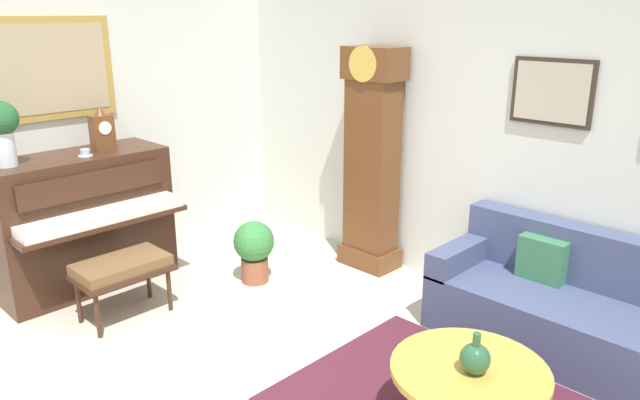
% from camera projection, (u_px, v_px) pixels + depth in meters
% --- Properties ---
extents(wall_left, '(0.13, 4.90, 2.80)m').
position_uv_depth(wall_left, '(42.00, 122.00, 5.06)').
color(wall_left, silver).
rests_on(wall_left, ground_plane).
extents(wall_back, '(5.30, 0.13, 2.80)m').
position_uv_depth(wall_back, '(465.00, 125.00, 4.94)').
color(wall_back, silver).
rests_on(wall_back, ground_plane).
extents(piano, '(0.87, 1.44, 1.17)m').
position_uv_depth(piano, '(83.00, 221.00, 5.11)').
color(piano, '#3D2316').
rests_on(piano, ground_plane).
extents(piano_bench, '(0.42, 0.70, 0.48)m').
position_uv_depth(piano_bench, '(122.00, 269.00, 4.62)').
color(piano_bench, '#3D2316').
rests_on(piano_bench, ground_plane).
extents(grandfather_clock, '(0.52, 0.34, 2.03)m').
position_uv_depth(grandfather_clock, '(372.00, 166.00, 5.41)').
color(grandfather_clock, brown).
rests_on(grandfather_clock, ground_plane).
extents(couch, '(1.90, 0.80, 0.84)m').
position_uv_depth(couch, '(573.00, 310.00, 4.18)').
color(couch, '#424C70').
rests_on(couch, ground_plane).
extents(coffee_table, '(0.88, 0.88, 0.43)m').
position_uv_depth(coffee_table, '(470.00, 372.00, 3.31)').
color(coffee_table, gold).
rests_on(coffee_table, ground_plane).
extents(mantel_clock, '(0.13, 0.18, 0.38)m').
position_uv_depth(mantel_clock, '(102.00, 130.00, 5.06)').
color(mantel_clock, brown).
rests_on(mantel_clock, piano).
extents(flower_vase, '(0.26, 0.26, 0.58)m').
position_uv_depth(flower_vase, '(1.00, 126.00, 4.49)').
color(flower_vase, silver).
rests_on(flower_vase, piano).
extents(teacup, '(0.12, 0.12, 0.06)m').
position_uv_depth(teacup, '(85.00, 153.00, 4.89)').
color(teacup, '#ADC6D6').
rests_on(teacup, piano).
extents(green_jug, '(0.17, 0.17, 0.24)m').
position_uv_depth(green_jug, '(475.00, 358.00, 3.23)').
color(green_jug, '#234C33').
rests_on(green_jug, coffee_table).
extents(potted_plant, '(0.36, 0.36, 0.56)m').
position_uv_depth(potted_plant, '(254.00, 247.00, 5.26)').
color(potted_plant, '#935138').
rests_on(potted_plant, ground_plane).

